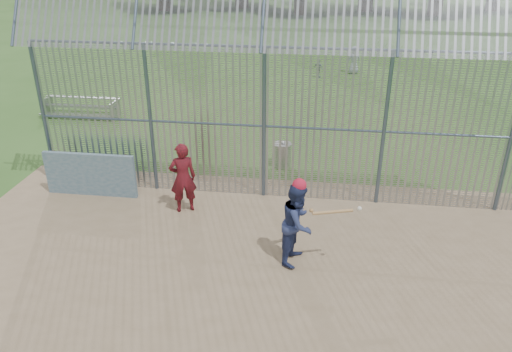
# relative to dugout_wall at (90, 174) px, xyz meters

# --- Properties ---
(ground) EXTENTS (120.00, 120.00, 0.00)m
(ground) POSITION_rel_dugout_wall_xyz_m (4.60, -2.90, -0.62)
(ground) COLOR #2D511E
(ground) RESTS_ON ground
(dirt_infield) EXTENTS (14.00, 10.00, 0.02)m
(dirt_infield) POSITION_rel_dugout_wall_xyz_m (4.60, -3.40, -0.61)
(dirt_infield) COLOR #756047
(dirt_infield) RESTS_ON ground
(dugout_wall) EXTENTS (2.50, 0.12, 1.20)m
(dugout_wall) POSITION_rel_dugout_wall_xyz_m (0.00, 0.00, 0.00)
(dugout_wall) COLOR #38566B
(dugout_wall) RESTS_ON dirt_infield
(batter) EXTENTS (0.89, 1.03, 1.82)m
(batter) POSITION_rel_dugout_wall_xyz_m (5.68, -2.29, 0.31)
(batter) COLOR navy
(batter) RESTS_ON dirt_infield
(onlooker) EXTENTS (0.79, 0.67, 1.83)m
(onlooker) POSITION_rel_dugout_wall_xyz_m (2.70, -0.50, 0.32)
(onlooker) COLOR maroon
(onlooker) RESTS_ON dirt_infield
(bg_kid_standing) EXTENTS (0.78, 0.62, 1.38)m
(bg_kid_standing) POSITION_rel_dugout_wall_xyz_m (7.55, 14.65, 0.07)
(bg_kid_standing) COLOR gray
(bg_kid_standing) RESTS_ON ground
(bg_kid_seated) EXTENTS (0.55, 0.53, 0.92)m
(bg_kid_seated) POSITION_rel_dugout_wall_xyz_m (5.78, 13.56, -0.16)
(bg_kid_seated) COLOR slate
(bg_kid_seated) RESTS_ON ground
(batting_gear) EXTENTS (1.40, 0.45, 0.67)m
(batting_gear) POSITION_rel_dugout_wall_xyz_m (5.80, -2.32, 1.12)
(batting_gear) COLOR #B71832
(batting_gear) RESTS_ON ground
(trash_can) EXTENTS (0.56, 0.56, 0.82)m
(trash_can) POSITION_rel_dugout_wall_xyz_m (4.94, 2.60, -0.24)
(trash_can) COLOR gray
(trash_can) RESTS_ON ground
(bleacher) EXTENTS (3.00, 0.95, 0.72)m
(bleacher) POSITION_rel_dugout_wall_xyz_m (-3.23, 6.14, -0.21)
(bleacher) COLOR gray
(bleacher) RESTS_ON ground
(backstop_fence) EXTENTS (20.09, 0.81, 5.30)m
(backstop_fence) POSITION_rel_dugout_wall_xyz_m (6.41, 0.53, 1.74)
(backstop_fence) COLOR #47566B
(backstop_fence) RESTS_ON ground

